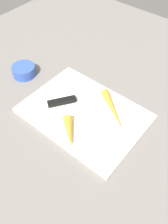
% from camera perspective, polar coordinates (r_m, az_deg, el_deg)
% --- Properties ---
extents(ground_plane, '(1.40, 1.40, 0.00)m').
position_cam_1_polar(ground_plane, '(0.72, 0.00, -0.61)').
color(ground_plane, slate).
extents(cutting_board, '(0.36, 0.26, 0.01)m').
position_cam_1_polar(cutting_board, '(0.72, 0.00, -0.31)').
color(cutting_board, silver).
rests_on(cutting_board, ground_plane).
extents(knife, '(0.13, 0.18, 0.01)m').
position_cam_1_polar(knife, '(0.74, -4.38, 2.76)').
color(knife, '#B7B7BC').
rests_on(knife, cutting_board).
extents(carrot_short, '(0.09, 0.09, 0.03)m').
position_cam_1_polar(carrot_short, '(0.65, -3.57, -4.89)').
color(carrot_short, orange).
rests_on(carrot_short, cutting_board).
extents(carrot_long, '(0.14, 0.11, 0.02)m').
position_cam_1_polar(carrot_long, '(0.71, 7.09, 0.56)').
color(carrot_long, orange).
rests_on(carrot_long, cutting_board).
extents(small_bowl, '(0.08, 0.08, 0.04)m').
position_cam_1_polar(small_bowl, '(0.87, -14.38, 9.70)').
color(small_bowl, '#3351B2').
rests_on(small_bowl, ground_plane).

